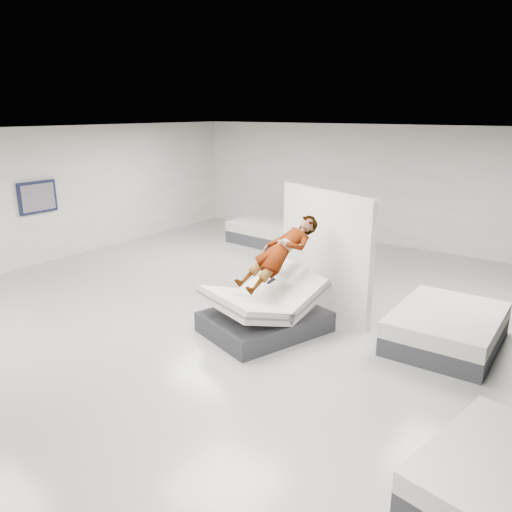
% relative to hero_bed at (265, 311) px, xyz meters
% --- Properties ---
extents(room, '(14.00, 14.04, 3.20)m').
position_rel_hero_bed_xyz_m(room, '(-0.59, -0.38, 1.24)').
color(room, '#B0ADA7').
rests_on(room, ground).
extents(hero_bed, '(1.94, 2.24, 1.07)m').
position_rel_hero_bed_xyz_m(hero_bed, '(0.00, 0.00, 0.00)').
color(hero_bed, '#323237').
rests_on(hero_bed, floor).
extents(person, '(1.03, 1.50, 1.59)m').
position_rel_hero_bed_xyz_m(person, '(0.10, 0.29, 0.80)').
color(person, slate).
rests_on(person, hero_bed).
extents(remote, '(0.09, 0.15, 0.08)m').
position_rel_hero_bed_xyz_m(remote, '(0.19, -0.12, 0.60)').
color(remote, black).
rests_on(remote, person).
extents(divider_panel, '(2.28, 1.08, 2.22)m').
position_rel_hero_bed_xyz_m(divider_panel, '(0.31, 1.43, 0.75)').
color(divider_panel, silver).
rests_on(divider_panel, floor).
extents(flat_bed_right_far, '(1.51, 2.00, 0.55)m').
position_rel_hero_bed_xyz_m(flat_bed_right_far, '(2.60, 1.25, -0.08)').
color(flat_bed_right_far, '#323237').
rests_on(flat_bed_right_far, floor).
extents(flat_bed_right_near, '(1.65, 2.00, 0.49)m').
position_rel_hero_bed_xyz_m(flat_bed_right_near, '(4.00, -1.87, -0.11)').
color(flat_bed_right_near, '#323237').
rests_on(flat_bed_right_near, floor).
extents(flat_bed_left_far, '(2.31, 1.82, 0.59)m').
position_rel_hero_bed_xyz_m(flat_bed_left_far, '(-3.08, 4.93, -0.06)').
color(flat_bed_left_far, '#323237').
rests_on(flat_bed_left_far, floor).
extents(wall_poster, '(0.06, 0.95, 0.75)m').
position_rel_hero_bed_xyz_m(wall_poster, '(-6.52, 0.12, 1.24)').
color(wall_poster, black).
rests_on(wall_poster, wall_left).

